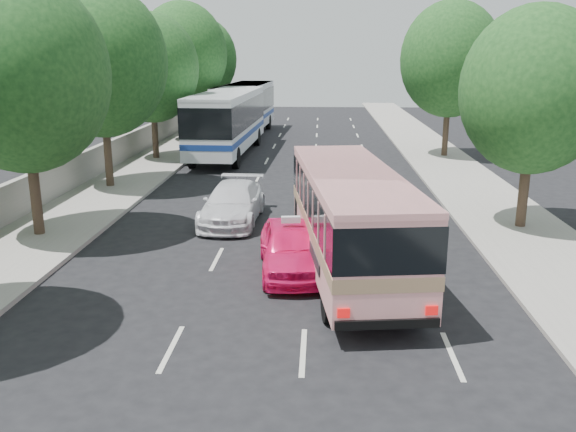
# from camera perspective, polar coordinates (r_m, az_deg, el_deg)

# --- Properties ---
(ground) EXTENTS (120.00, 120.00, 0.00)m
(ground) POSITION_cam_1_polar(r_m,az_deg,el_deg) (15.39, -2.12, -9.05)
(ground) COLOR black
(ground) RESTS_ON ground
(sidewalk_left) EXTENTS (4.00, 90.00, 0.15)m
(sidewalk_left) POSITION_cam_1_polar(r_m,az_deg,el_deg) (35.92, -12.88, 4.71)
(sidewalk_left) COLOR #9E998E
(sidewalk_left) RESTS_ON ground
(sidewalk_right) EXTENTS (4.00, 90.00, 0.12)m
(sidewalk_right) POSITION_cam_1_polar(r_m,az_deg,el_deg) (35.29, 14.82, 4.38)
(sidewalk_right) COLOR #9E998E
(sidewalk_right) RESTS_ON ground
(low_wall) EXTENTS (0.30, 90.00, 1.50)m
(low_wall) POSITION_cam_1_polar(r_m,az_deg,el_deg) (36.32, -15.70, 5.96)
(low_wall) COLOR #9E998E
(low_wall) RESTS_ON sidewalk_left
(tree_left_b) EXTENTS (5.70, 5.70, 8.88)m
(tree_left_b) POSITION_cam_1_polar(r_m,az_deg,el_deg) (22.19, -23.56, 12.64)
(tree_left_b) COLOR #38281E
(tree_left_b) RESTS_ON ground
(tree_left_c) EXTENTS (6.00, 6.00, 9.35)m
(tree_left_c) POSITION_cam_1_polar(r_m,az_deg,el_deg) (29.65, -17.04, 14.10)
(tree_left_c) COLOR #38281E
(tree_left_c) RESTS_ON ground
(tree_left_d) EXTENTS (5.52, 5.52, 8.60)m
(tree_left_d) POSITION_cam_1_polar(r_m,az_deg,el_deg) (37.26, -12.60, 13.69)
(tree_left_d) COLOR #38281E
(tree_left_d) RESTS_ON ground
(tree_left_e) EXTENTS (6.30, 6.30, 9.82)m
(tree_left_e) POSITION_cam_1_polar(r_m,az_deg,el_deg) (45.00, -9.76, 15.02)
(tree_left_e) COLOR #38281E
(tree_left_e) RESTS_ON ground
(tree_left_f) EXTENTS (5.88, 5.88, 9.16)m
(tree_left_f) POSITION_cam_1_polar(r_m,az_deg,el_deg) (52.87, -8.02, 14.59)
(tree_left_f) COLOR #38281E
(tree_left_f) RESTS_ON ground
(tree_right_near) EXTENTS (5.10, 5.10, 7.95)m
(tree_right_near) POSITION_cam_1_polar(r_m,az_deg,el_deg) (23.19, 22.30, 11.29)
(tree_right_near) COLOR #38281E
(tree_right_near) RESTS_ON ground
(tree_right_far) EXTENTS (6.00, 6.00, 9.35)m
(tree_right_far) POSITION_cam_1_polar(r_m,az_deg,el_deg) (38.72, 15.12, 14.31)
(tree_right_far) COLOR #38281E
(tree_right_far) RESTS_ON ground
(pink_bus) EXTENTS (3.65, 9.85, 3.07)m
(pink_bus) POSITION_cam_1_polar(r_m,az_deg,el_deg) (17.52, 5.84, 0.51)
(pink_bus) COLOR pink
(pink_bus) RESTS_ON ground
(pink_taxi) EXTENTS (2.28, 4.62, 1.51)m
(pink_taxi) POSITION_cam_1_polar(r_m,az_deg,el_deg) (17.88, 0.26, -2.95)
(pink_taxi) COLOR #FF1667
(pink_taxi) RESTS_ON ground
(white_pickup) EXTENTS (2.22, 5.10, 1.46)m
(white_pickup) POSITION_cam_1_polar(r_m,az_deg,el_deg) (23.31, -5.19, 1.20)
(white_pickup) COLOR silver
(white_pickup) RESTS_ON ground
(tour_coach_front) EXTENTS (3.28, 13.28, 3.95)m
(tour_coach_front) POSITION_cam_1_polar(r_m,az_deg,el_deg) (38.74, -5.64, 9.18)
(tour_coach_front) COLOR white
(tour_coach_front) RESTS_ON ground
(tour_coach_rear) EXTENTS (3.47, 13.25, 3.93)m
(tour_coach_rear) POSITION_cam_1_polar(r_m,az_deg,el_deg) (48.12, -4.03, 10.33)
(tour_coach_rear) COLOR silver
(tour_coach_rear) RESTS_ON ground
(taxi_roof_sign) EXTENTS (0.57, 0.24, 0.18)m
(taxi_roof_sign) POSITION_cam_1_polar(r_m,az_deg,el_deg) (17.64, 0.27, -0.33)
(taxi_roof_sign) COLOR silver
(taxi_roof_sign) RESTS_ON pink_taxi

